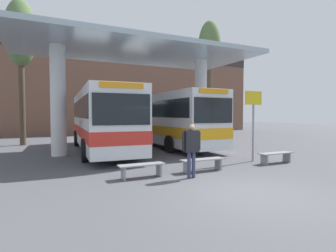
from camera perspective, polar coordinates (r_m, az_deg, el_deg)
The scene contains 13 objects.
ground_plane at distance 7.56m, azimuth 16.75°, elevation -13.72°, with size 100.00×100.00×0.00m, color #4C4C51.
townhouse_backdrop at distance 29.40m, azimuth -15.64°, elevation 10.69°, with size 40.00×0.58×10.95m.
station_canopy at distance 15.52m, azimuth -6.59°, elevation 13.45°, with size 13.51×6.52×5.85m.
transit_bus_left_bay at distance 15.58m, azimuth -14.31°, elevation 1.58°, with size 3.06×11.15×3.36m.
transit_bus_center_bay at distance 18.22m, azimuth -1.48°, elevation 1.78°, with size 2.81×12.36×3.38m.
waiting_bench_near_pillar at distance 12.25m, azimuth 22.42°, elevation -5.94°, with size 1.65×0.44×0.46m.
waiting_bench_mid_platform at distance 9.87m, azimuth 7.59°, elevation -7.77°, with size 1.74×0.44×0.46m.
waiting_bench_far_platform at distance 8.83m, azimuth -5.75°, elevation -9.02°, with size 1.56×0.44×0.46m.
info_sign_platform at distance 12.30m, azimuth 18.09°, elevation 2.98°, with size 0.90×0.09×3.14m.
pedestrian_waiting at distance 8.68m, azimuth 5.12°, elevation -4.21°, with size 0.66×0.31×1.78m.
poplar_tree_behind_left at distance 21.23m, azimuth -29.45°, elevation 16.69°, with size 2.05×2.05×9.89m.
poplar_tree_behind_right at distance 26.62m, azimuth 9.02°, elevation 16.44°, with size 2.12×2.12×11.12m.
parked_car_street at distance 27.58m, azimuth 3.48°, elevation 0.31°, with size 4.28×2.08×2.19m.
Camera 1 is at (-4.87, -5.39, 2.10)m, focal length 28.00 mm.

